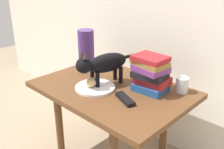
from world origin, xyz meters
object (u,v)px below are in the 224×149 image
Objects in this scene: side_table at (112,97)px; green_vase at (86,49)px; candle_jar at (182,86)px; bread_roll at (92,82)px; tv_remote at (125,99)px; book_stack at (151,74)px; plate at (95,87)px; cat at (103,64)px.

side_table is 0.41m from green_vase.
candle_jar is at bearing 35.16° from side_table.
green_vase is (-0.27, 0.20, 0.09)m from bread_roll.
bread_roll reaches higher than tv_remote.
side_table is 0.27m from book_stack.
plate is 0.04m from bread_roll.
tv_remote is (0.23, 0.02, -0.03)m from bread_roll.
candle_jar is 0.57× the size of tv_remote.
cat is at bearing -151.10° from book_stack.
plate is 0.36m from green_vase.
cat is (-0.06, -0.01, 0.20)m from side_table.
cat is at bearing -23.18° from green_vase.
book_stack is 0.19m from candle_jar.
green_vase reaches higher than plate.
bread_roll is (-0.07, -0.09, 0.11)m from side_table.
bread_roll is 0.51m from candle_jar.
side_table is at bearing -17.65° from green_vase.
book_stack reaches higher than side_table.
tv_remote is (-0.16, -0.30, -0.03)m from candle_jar.
plate is at bearing -88.08° from cat.
book_stack is at bearing 33.92° from side_table.
book_stack is 0.52m from green_vase.
tv_remote is (0.51, -0.18, -0.12)m from green_vase.
cat is at bearing -148.06° from candle_jar.
side_table is at bearing -146.08° from book_stack.
candle_jar reaches higher than plate.
green_vase reaches higher than side_table.
candle_jar is at bearing 9.92° from green_vase.
bread_roll is 0.12m from cat.
green_vase is 0.55m from tv_remote.
cat reaches higher than side_table.
green_vase is at bearing 162.35° from side_table.
plate is at bearing -33.37° from green_vase.
bread_roll is at bearing -99.09° from cat.
candle_jar is at bearing 38.78° from plate.
side_table is 0.19m from tv_remote.
side_table is 5.86× the size of tv_remote.
side_table is 0.21m from cat.
candle_jar is at bearing 38.82° from bread_roll.
plate is 0.14m from cat.
tv_remote is (0.22, 0.01, 0.00)m from plate.
candle_jar is (0.38, 0.24, -0.09)m from cat.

